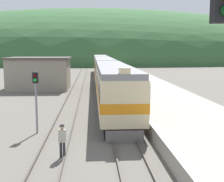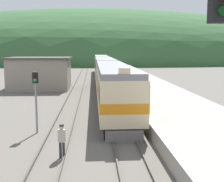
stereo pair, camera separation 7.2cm
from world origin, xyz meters
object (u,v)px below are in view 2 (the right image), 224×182
object	(u,v)px
carriage_second	(105,70)
carriage_third	(101,64)
express_train_lead_car	(113,85)
track_worker	(62,139)
signal_post_siding	(36,89)

from	to	relation	value
carriage_second	carriage_third	xyz separation A→B (m)	(0.00, 19.94, 0.00)
express_train_lead_car	track_worker	size ratio (longest dim) A/B	12.10
express_train_lead_car	carriage_second	xyz separation A→B (m)	(0.00, 21.37, -0.01)
carriage_second	carriage_third	world-z (taller)	same
carriage_second	signal_post_siding	distance (m)	29.80
express_train_lead_car	carriage_second	size ratio (longest dim) A/B	1.13
track_worker	signal_post_siding	bearing A→B (deg)	113.51
carriage_second	carriage_third	bearing A→B (deg)	90.00
express_train_lead_car	track_worker	xyz separation A→B (m)	(-3.50, -12.85, -1.25)
express_train_lead_car	signal_post_siding	xyz separation A→B (m)	(-5.66, -7.87, 0.70)
track_worker	carriage_third	bearing A→B (deg)	86.30
carriage_second	signal_post_siding	bearing A→B (deg)	-100.96
carriage_second	express_train_lead_car	bearing A→B (deg)	-90.00
signal_post_siding	track_worker	world-z (taller)	signal_post_siding
carriage_third	signal_post_siding	bearing A→B (deg)	-96.57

